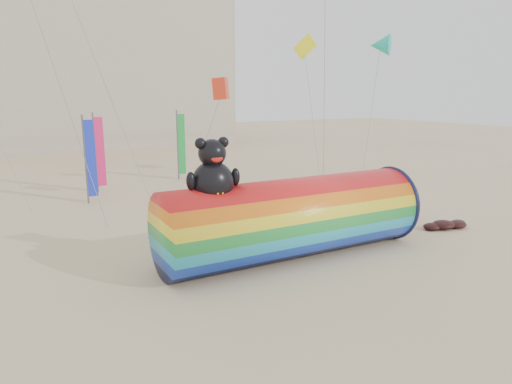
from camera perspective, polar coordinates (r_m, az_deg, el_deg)
ground at (r=17.93m, az=0.94°, el=-8.58°), size 160.00×160.00×0.00m
windsock_assembly at (r=18.05m, az=4.58°, el=-2.97°), size 10.78×3.28×4.97m
kite_handler at (r=25.00m, az=18.76°, el=-1.41°), size 0.66×0.58×1.52m
fabric_bundle at (r=23.89m, az=22.62°, el=-3.78°), size 2.62×1.35×0.41m
festival_banners at (r=31.44m, az=-15.83°, el=4.92°), size 7.96×4.89×5.20m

